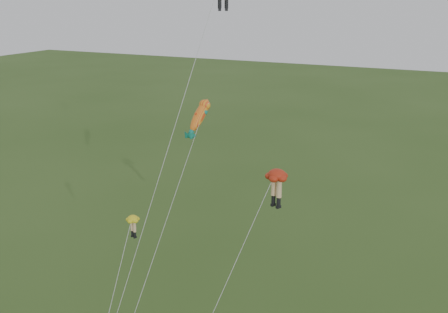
% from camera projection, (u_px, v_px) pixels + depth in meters
% --- Properties ---
extents(legs_kite_red_mid, '(3.83, 10.72, 11.95)m').
position_uv_depth(legs_kite_red_mid, '(276.00, 180.00, 32.66)').
color(legs_kite_red_mid, '#AF2811').
rests_on(legs_kite_red_mid, ground).
extents(legs_kite_yellow, '(1.24, 7.05, 9.54)m').
position_uv_depth(legs_kite_yellow, '(130.00, 230.00, 31.35)').
color(legs_kite_yellow, yellow).
rests_on(legs_kite_yellow, ground).
extents(fish_kite, '(1.44, 14.65, 15.66)m').
position_uv_depth(fish_kite, '(199.00, 117.00, 36.73)').
color(fish_kite, orange).
rests_on(fish_kite, ground).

